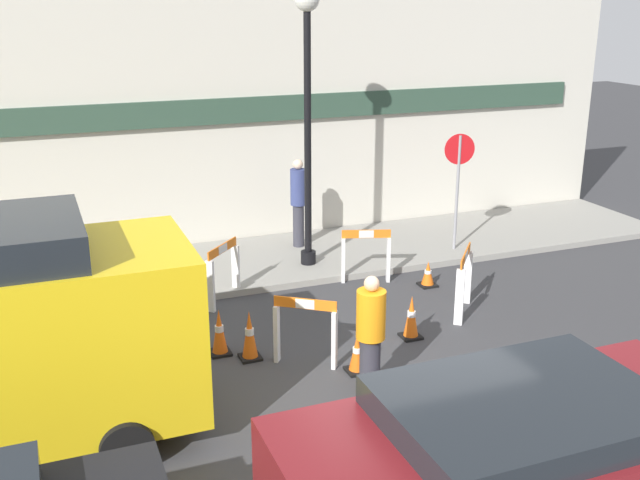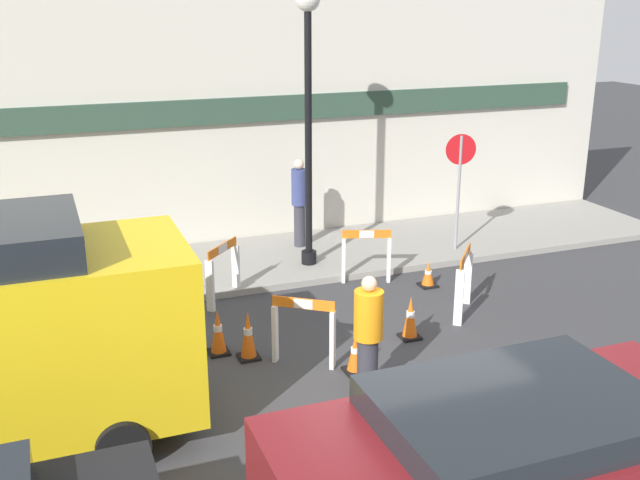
{
  "view_description": "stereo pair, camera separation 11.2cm",
  "coord_description": "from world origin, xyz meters",
  "px_view_note": "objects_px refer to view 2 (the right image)",
  "views": [
    {
      "loc": [
        -3.74,
        -7.2,
        4.94
      ],
      "look_at": [
        0.7,
        4.08,
        1.0
      ],
      "focal_mm": 42.0,
      "sensor_mm": 36.0,
      "label": 1
    },
    {
      "loc": [
        -3.64,
        -7.24,
        4.94
      ],
      "look_at": [
        0.7,
        4.08,
        1.0
      ],
      "focal_mm": 42.0,
      "sensor_mm": 36.0,
      "label": 2
    }
  ],
  "objects_px": {
    "stop_sign": "(459,173)",
    "streetlamp_post": "(308,91)",
    "person_worker": "(368,332)",
    "person_pedestrian": "(299,199)",
    "parked_car_1": "(510,472)"
  },
  "relations": [
    {
      "from": "stop_sign",
      "to": "streetlamp_post",
      "type": "bearing_deg",
      "value": 9.13
    },
    {
      "from": "streetlamp_post",
      "to": "stop_sign",
      "type": "height_order",
      "value": "streetlamp_post"
    },
    {
      "from": "streetlamp_post",
      "to": "stop_sign",
      "type": "relative_size",
      "value": 2.16
    },
    {
      "from": "stop_sign",
      "to": "person_worker",
      "type": "bearing_deg",
      "value": 62.12
    },
    {
      "from": "streetlamp_post",
      "to": "parked_car_1",
      "type": "xyz_separation_m",
      "value": [
        -1.03,
        -7.95,
        -2.38
      ]
    },
    {
      "from": "stop_sign",
      "to": "person_pedestrian",
      "type": "height_order",
      "value": "stop_sign"
    },
    {
      "from": "stop_sign",
      "to": "person_worker",
      "type": "height_order",
      "value": "stop_sign"
    },
    {
      "from": "streetlamp_post",
      "to": "person_pedestrian",
      "type": "relative_size",
      "value": 2.8
    },
    {
      "from": "streetlamp_post",
      "to": "parked_car_1",
      "type": "relative_size",
      "value": 1.17
    },
    {
      "from": "streetlamp_post",
      "to": "person_pedestrian",
      "type": "bearing_deg",
      "value": 79.96
    },
    {
      "from": "stop_sign",
      "to": "person_pedestrian",
      "type": "relative_size",
      "value": 1.3
    },
    {
      "from": "person_worker",
      "to": "person_pedestrian",
      "type": "height_order",
      "value": "person_pedestrian"
    },
    {
      "from": "stop_sign",
      "to": "person_worker",
      "type": "distance_m",
      "value": 5.95
    },
    {
      "from": "streetlamp_post",
      "to": "stop_sign",
      "type": "xyz_separation_m",
      "value": [
        3.04,
        -0.26,
        -1.68
      ]
    },
    {
      "from": "person_worker",
      "to": "person_pedestrian",
      "type": "bearing_deg",
      "value": 1.66
    }
  ]
}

